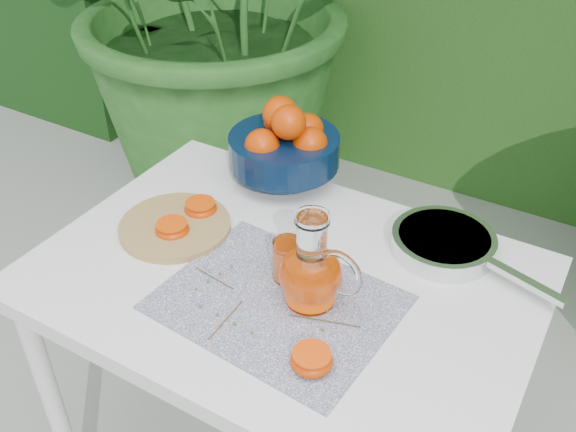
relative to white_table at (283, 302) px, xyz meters
The scene contains 9 objects.
white_table is the anchor object (origin of this frame).
placemat 0.12m from the white_table, 66.33° to the right, with size 0.44×0.34×0.00m, color #0D154E.
cutting_board 0.30m from the white_table, behind, with size 0.25×0.25×0.02m, color #9F7A48.
fruit_bowl 0.40m from the white_table, 119.81° to the left, with size 0.35×0.35×0.21m.
juice_pitcher 0.18m from the white_table, 26.40° to the right, with size 0.18×0.13×0.20m.
juice_tumbler 0.13m from the white_table, 29.40° to the right, with size 0.06×0.06×0.09m.
saute_pan 0.36m from the white_table, 42.29° to the left, with size 0.40×0.27×0.04m.
orange_halves 0.16m from the white_table, 160.93° to the right, with size 0.53×0.36×0.04m.
thyme_sprigs 0.15m from the white_table, 85.22° to the right, with size 0.36×0.22×0.01m.
Camera 1 is at (0.64, -0.87, 1.61)m, focal length 40.00 mm.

